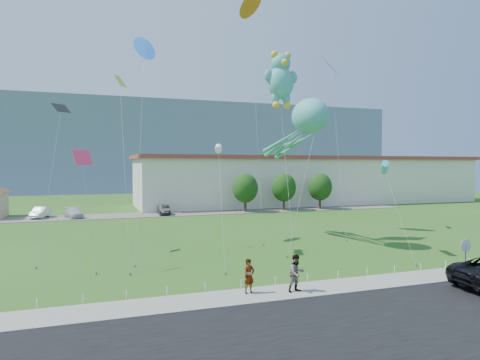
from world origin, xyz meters
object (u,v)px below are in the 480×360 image
Objects in this scene: stop_sign at (466,249)px; octopus_kite at (302,128)px; parked_car_black at (164,210)px; parked_car_white at (74,213)px; warehouse at (311,180)px; teddy_bear_kite at (281,78)px; pedestrian_left at (249,276)px; parked_car_silver at (40,212)px; pedestrian_right at (297,273)px.

octopus_kite is at bearing 104.59° from stop_sign.
parked_car_white is at bearing -179.75° from parked_car_black.
warehouse is 40.55m from octopus_kite.
warehouse is at bearing 57.31° from teddy_bear_kite.
parked_car_silver is at bearing 90.86° from pedestrian_left.
parked_car_white is 33.02m from octopus_kite.
parked_car_white is (-22.22, 38.98, -1.20)m from stop_sign.
teddy_bear_kite is (8.19, 14.03, 13.26)m from pedestrian_left.
stop_sign is at bearing -42.94° from parked_car_silver.
octopus_kite is 0.72× the size of teddy_bear_kite.
pedestrian_right is 0.46× the size of parked_car_white.
parked_car_black is 27.83m from octopus_kite.
pedestrian_right is 37.40m from parked_car_black.
pedestrian_right is (-10.06, 1.20, -0.80)m from stop_sign.
parked_car_black is (-27.48, -9.62, -3.43)m from warehouse.
parked_car_black is (15.17, -1.48, -0.04)m from parked_car_silver.
octopus_kite is (7.50, -25.22, 9.08)m from parked_car_black.
stop_sign is 15.92m from octopus_kite.
parked_car_silver is at bearing -169.20° from warehouse.
warehouse reaches higher than parked_car_silver.
pedestrian_right reaches higher than pedestrian_left.
warehouse is at bearing -1.08° from parked_car_white.
parked_car_silver is 15.24m from parked_car_black.
parked_car_silver is at bearing 101.28° from pedestrian_right.
teddy_bear_kite is (-4.30, 15.80, 12.38)m from stop_sign.
parked_car_silver is at bearing 176.66° from parked_car_black.
parked_car_silver is 4.08m from parked_car_white.
warehouse is 54.84m from pedestrian_left.
warehouse is 24.40× the size of stop_sign.
warehouse is at bearing 39.26° from pedestrian_left.
pedestrian_right is 16.35m from octopus_kite.
parked_car_white is at bearing 127.70° from teddy_bear_kite.
teddy_bear_kite is at bearing 105.23° from stop_sign.
parked_car_black is (-10.98, 38.59, -1.17)m from stop_sign.
pedestrian_left is 40.67m from parked_car_silver.
warehouse is 5.08× the size of octopus_kite.
octopus_kite reaches higher than parked_car_white.
octopus_kite is (9.01, 11.61, 8.80)m from pedestrian_left.
pedestrian_right is 20.49m from teddy_bear_kite.
warehouse reaches higher than pedestrian_right.
pedestrian_left is (-28.99, -46.44, -3.14)m from warehouse.
parked_car_black is at bearing 106.33° from teddy_bear_kite.
octopus_kite reaches higher than parked_car_silver.
pedestrian_right is at bearing -31.87° from pedestrian_left.
parked_car_white is at bearing -166.60° from warehouse.
pedestrian_right reaches higher than parked_car_white.
parked_car_silver is at bearing 149.99° from parked_car_white.
pedestrian_right is 0.50× the size of parked_car_black.
teddy_bear_kite reaches higher than pedestrian_right.
parked_car_silver is 0.25× the size of teddy_bear_kite.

